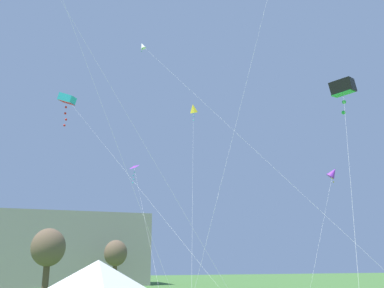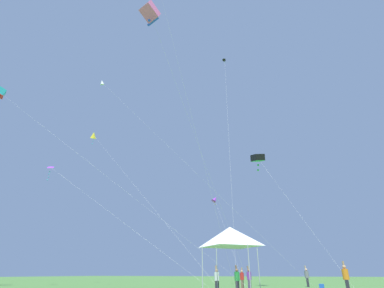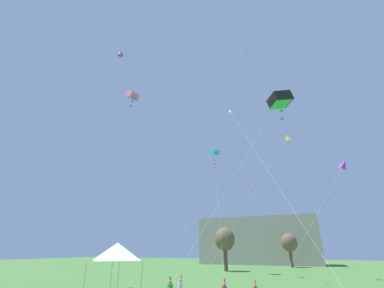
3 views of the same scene
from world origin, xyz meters
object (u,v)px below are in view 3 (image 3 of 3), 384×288
object	(u,v)px
kite_purple_delta_8	(251,185)
kite_black_box_4	(280,100)
kite_purple_diamond_3	(120,53)
kite_yellow_diamond_7	(287,138)
kite_cyan_box_6	(214,152)
kite_pink_box_2	(132,96)
kite_white_diamond_5	(230,112)
festival_tent	(117,251)
kite_purple_diamond_0	(343,165)

from	to	relation	value
kite_purple_delta_8	kite_black_box_4	bearing A→B (deg)	-74.54
kite_purple_diamond_3	kite_black_box_4	world-z (taller)	kite_purple_diamond_3
kite_black_box_4	kite_yellow_diamond_7	xyz separation A→B (m)	(-0.20, 23.62, 6.89)
kite_purple_diamond_3	kite_purple_delta_8	world-z (taller)	kite_purple_diamond_3
kite_purple_diamond_3	kite_cyan_box_6	xyz separation A→B (m)	(5.60, 22.08, -7.31)
kite_pink_box_2	kite_yellow_diamond_7	size ratio (longest dim) A/B	0.97
kite_purple_diamond_3	kite_yellow_diamond_7	world-z (taller)	kite_purple_diamond_3
kite_purple_diamond_3	kite_yellow_diamond_7	xyz separation A→B (m)	(18.74, 19.05, -7.76)
kite_white_diamond_5	festival_tent	bearing A→B (deg)	-107.53
festival_tent	kite_black_box_4	xyz separation A→B (m)	(12.69, -0.15, 9.72)
festival_tent	kite_purple_diamond_0	world-z (taller)	kite_purple_diamond_0
kite_white_diamond_5	kite_purple_delta_8	distance (m)	12.04
festival_tent	kite_cyan_box_6	size ratio (longest dim) A/B	0.15
festival_tent	kite_pink_box_2	xyz separation A→B (m)	(-3.81, 4.73, 17.23)
kite_purple_diamond_0	kite_yellow_diamond_7	bearing A→B (deg)	103.37
festival_tent	kite_purple_delta_8	size ratio (longest dim) A/B	0.18
kite_purple_diamond_3	kite_purple_delta_8	xyz separation A→B (m)	(12.41, 19.04, -14.90)
kite_pink_box_2	kite_black_box_4	xyz separation A→B (m)	(16.50, -4.88, -7.50)
festival_tent	kite_black_box_4	world-z (taller)	kite_black_box_4
kite_white_diamond_5	kite_yellow_diamond_7	bearing A→B (deg)	43.77
kite_purple_diamond_0	kite_cyan_box_6	bearing A→B (deg)	130.44
kite_black_box_4	kite_white_diamond_5	world-z (taller)	kite_white_diamond_5
kite_purple_diamond_0	kite_black_box_4	distance (m)	8.19
festival_tent	kite_white_diamond_5	bearing A→B (deg)	72.47
festival_tent	kite_white_diamond_5	distance (m)	25.87
kite_purple_diamond_3	kite_purple_delta_8	distance (m)	27.18
festival_tent	kite_yellow_diamond_7	size ratio (longest dim) A/B	0.18
kite_white_diamond_5	kite_cyan_box_6	size ratio (longest dim) A/B	0.86
festival_tent	kite_purple_diamond_0	bearing A→B (deg)	20.74
festival_tent	kite_yellow_diamond_7	world-z (taller)	kite_yellow_diamond_7
kite_cyan_box_6	kite_purple_delta_8	world-z (taller)	kite_cyan_box_6
kite_purple_diamond_0	kite_white_diamond_5	bearing A→B (deg)	138.07
kite_black_box_4	kite_purple_diamond_3	bearing A→B (deg)	166.44
kite_purple_diamond_0	festival_tent	bearing A→B (deg)	-159.26
kite_black_box_4	kite_white_diamond_5	distance (m)	20.58
festival_tent	kite_yellow_diamond_7	distance (m)	31.35
kite_pink_box_2	kite_yellow_diamond_7	distance (m)	24.85
kite_cyan_box_6	kite_yellow_diamond_7	size ratio (longest dim) A/B	1.22
kite_pink_box_2	kite_purple_diamond_3	world-z (taller)	kite_purple_diamond_3
kite_pink_box_2	kite_purple_delta_8	size ratio (longest dim) A/B	0.98
festival_tent	kite_purple_diamond_0	size ratio (longest dim) A/B	0.38
festival_tent	kite_black_box_4	distance (m)	15.99
festival_tent	kite_purple_diamond_3	bearing A→B (deg)	144.74
festival_tent	kite_purple_delta_8	bearing A→B (deg)	75.28
kite_purple_diamond_3	kite_white_diamond_5	size ratio (longest dim) A/B	1.22
kite_purple_diamond_3	kite_black_box_4	bearing A→B (deg)	-13.56
kite_purple_diamond_3	kite_purple_delta_8	bearing A→B (deg)	56.91
kite_white_diamond_5	kite_yellow_diamond_7	size ratio (longest dim) A/B	1.05
kite_purple_diamond_3	kite_yellow_diamond_7	size ratio (longest dim) A/B	1.28
kite_black_box_4	kite_cyan_box_6	distance (m)	30.69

